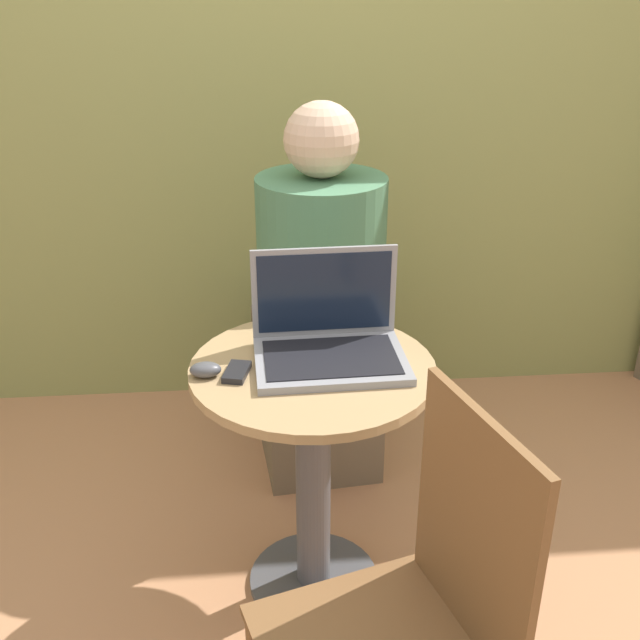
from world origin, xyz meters
name	(u,v)px	position (x,y,z in m)	size (l,w,h in m)	color
ground_plane	(314,581)	(0.00, 0.00, 0.00)	(12.00, 12.00, 0.00)	tan
back_wall	(287,61)	(0.00, 1.14, 1.30)	(7.00, 0.05, 2.60)	#939956
round_table	(313,442)	(0.00, 0.00, 0.48)	(0.61, 0.61, 0.71)	#4C4C51
laptop	(329,337)	(0.04, 0.05, 0.76)	(0.38, 0.28, 0.26)	gray
cell_phone	(237,372)	(-0.19, -0.03, 0.72)	(0.07, 0.10, 0.02)	black
computer_mouse	(205,370)	(-0.26, -0.03, 0.73)	(0.08, 0.05, 0.04)	#4C4C51
chair_empty	(409,633)	(0.13, -0.62, 0.47)	(0.50, 0.50, 0.92)	brown
person_seated	(317,326)	(0.06, 0.62, 0.52)	(0.43, 0.63, 1.26)	brown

